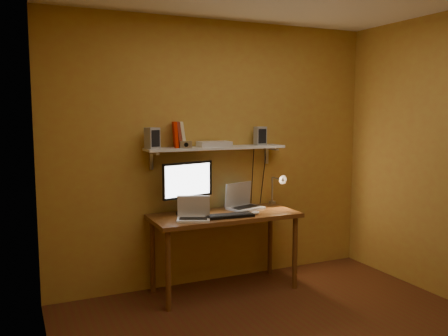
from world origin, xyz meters
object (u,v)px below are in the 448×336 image
wall_shelf (216,148)px  shelf_camera (186,145)px  monitor (188,185)px  keyboard (229,216)px  speaker_left (152,138)px  desk (224,222)px  router (214,144)px  laptop (242,202)px  desk_lamp (278,186)px  speaker_right (260,136)px  mouse (255,213)px  netbook (193,213)px

wall_shelf → shelf_camera: size_ratio=12.13×
monitor → keyboard: bearing=-58.9°
speaker_left → monitor: bearing=-25.3°
desk → shelf_camera: size_ratio=12.13×
router → laptop: bearing=-4.4°
speaker_left → desk_lamp: bearing=-20.2°
keyboard → speaker_right: size_ratio=2.43×
desk → laptop: size_ratio=3.57×
desk_lamp → router: router is taller
laptop → desk_lamp: size_ratio=1.04×
desk → router: (-0.03, 0.18, 0.74)m
monitor → keyboard: 0.49m
laptop → mouse: 0.32m
speaker_left → speaker_right: size_ratio=1.04×
desk → monitor: monitor is taller
desk → speaker_left: speaker_left is taller
keyboard → desk_lamp: (0.68, 0.27, 0.20)m
speaker_left → router: bearing=-17.9°
netbook → speaker_right: (0.85, 0.32, 0.66)m
monitor → wall_shelf: bearing=-4.8°
desk → desk_lamp: desk_lamp is taller
monitor → router: router is taller
keyboard → desk: bearing=87.0°
mouse → speaker_left: speaker_left is taller
desk → desk_lamp: bearing=10.8°
mouse → speaker_right: speaker_right is taller
wall_shelf → desk_lamp: 0.77m
wall_shelf → desk_lamp: size_ratio=3.73×
wall_shelf → router: router is taller
keyboard → speaker_left: (-0.62, 0.33, 0.71)m
wall_shelf → netbook: size_ratio=4.01×
netbook → wall_shelf: bearing=64.4°
monitor → laptop: (0.58, 0.02, -0.21)m
desk → speaker_left: (-0.64, 0.18, 0.81)m
monitor → keyboard: monitor is taller
netbook → shelf_camera: bearing=108.0°
desk → monitor: bearing=156.3°
shelf_camera → netbook: bearing=-95.1°
desk → netbook: size_ratio=4.01×
mouse → speaker_left: bearing=152.8°
monitor → shelf_camera: (-0.02, -0.02, 0.38)m
netbook → desk: bearing=41.8°
desk_lamp → speaker_left: size_ratio=1.95×
shelf_camera → speaker_right: bearing=5.8°
speaker_left → shelf_camera: 0.31m
monitor → shelf_camera: size_ratio=4.63×
monitor → laptop: bearing=-13.1°
desk_lamp → laptop: bearing=175.6°
monitor → mouse: bearing=-42.4°
monitor → mouse: monitor is taller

